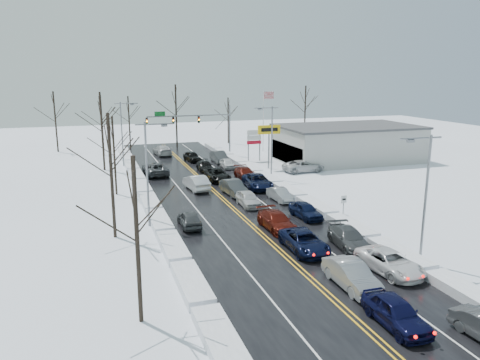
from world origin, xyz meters
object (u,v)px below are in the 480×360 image
object	(u,v)px
tires_plus_sign	(269,133)
queued_car_0	(395,325)
flagpole	(264,116)
dealership_building	(347,143)
oncoming_car_0	(196,190)
traffic_signal_mast	(198,122)

from	to	relation	value
tires_plus_sign	queued_car_0	bearing A→B (deg)	-102.30
flagpole	dealership_building	size ratio (longest dim) A/B	0.49
dealership_building	oncoming_car_0	size ratio (longest dim) A/B	3.98
traffic_signal_mast	flagpole	xyz separation A→B (m)	(11.72, 2.01, 0.45)
traffic_signal_mast	queued_car_0	distance (m)	52.91
flagpole	queued_car_0	size ratio (longest dim) A/B	2.20
tires_plus_sign	oncoming_car_0	size ratio (longest dim) A/B	1.17
traffic_signal_mast	flagpole	size ratio (longest dim) A/B	1.33
dealership_building	queued_car_0	bearing A→B (deg)	-117.66
traffic_signal_mast	dealership_building	world-z (taller)	traffic_signal_mast
dealership_building	oncoming_car_0	world-z (taller)	dealership_building
tires_plus_sign	oncoming_car_0	world-z (taller)	tires_plus_sign
queued_car_0	oncoming_car_0	xyz separation A→B (m)	(-3.38, 31.87, 0.00)
queued_car_0	traffic_signal_mast	bearing A→B (deg)	88.75
tires_plus_sign	flagpole	xyz separation A→B (m)	(4.67, 14.01, 0.93)
flagpole	dealership_building	world-z (taller)	flagpole
tires_plus_sign	dealership_building	bearing A→B (deg)	8.47
tires_plus_sign	dealership_building	distance (m)	13.82
traffic_signal_mast	oncoming_car_0	world-z (taller)	traffic_signal_mast
flagpole	dealership_building	distance (m)	15.24
tires_plus_sign	oncoming_car_0	distance (m)	15.84
tires_plus_sign	flagpole	size ratio (longest dim) A/B	0.60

